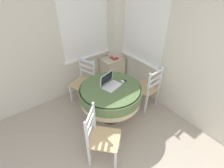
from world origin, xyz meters
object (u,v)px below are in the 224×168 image
Objects in this scene: dining_chair_near_right_window at (147,88)px; dining_chair_camera_near at (101,137)px; corner_cabinet at (113,70)px; round_dining_table at (110,94)px; cell_phone at (124,81)px; book_on_cabinet at (114,58)px; dining_chair_near_back_window at (84,82)px; computer_mouse at (123,81)px; laptop at (110,83)px.

dining_chair_near_right_window is 1.00× the size of dining_chair_camera_near.
dining_chair_camera_near is 1.44× the size of corner_cabinet.
cell_phone is (0.32, 0.02, 0.15)m from round_dining_table.
dining_chair_near_right_window and dining_chair_camera_near have the same top height.
book_on_cabinet is at bearing 88.62° from dining_chair_near_right_window.
book_on_cabinet is (0.93, 0.15, 0.22)m from dining_chair_near_back_window.
computer_mouse is 0.66m from dining_chair_near_right_window.
laptop is 0.40× the size of dining_chair_camera_near.
round_dining_table is 0.20m from laptop.
cell_phone is 0.96m from dining_chair_near_back_window.
computer_mouse is 1.08m from dining_chair_camera_near.
corner_cabinet is 0.34m from book_on_cabinet.
dining_chair_near_back_window reaches higher than computer_mouse.
round_dining_table is at bearing -130.80° from book_on_cabinet.
dining_chair_near_back_window is 4.85× the size of book_on_cabinet.
dining_chair_camera_near is at bearing -136.35° from round_dining_table.
laptop is 0.58× the size of corner_cabinet.
corner_cabinet is at bearing 11.38° from dining_chair_near_back_window.
round_dining_table is at bearing -177.18° from cell_phone.
dining_chair_near_right_window is (0.91, -0.98, 0.00)m from dining_chair_near_back_window.
dining_chair_near_back_window is at bearing 112.38° from computer_mouse.
dining_chair_near_back_window and dining_chair_near_right_window have the same top height.
dining_chair_camera_near is at bearing -132.95° from book_on_cabinet.
cell_phone is at bearing -64.01° from dining_chair_near_back_window.
round_dining_table is 1.70× the size of corner_cabinet.
book_on_cabinet is at bearing 9.33° from dining_chair_near_back_window.
cell_phone is 1.11m from book_on_cabinet.
book_on_cabinet is at bearing 59.56° from computer_mouse.
dining_chair_near_right_window is at bearing -91.38° from book_on_cabinet.
dining_chair_near_right_window is at bearing -13.33° from laptop.
book_on_cabinet is (0.53, 0.97, -0.09)m from cell_phone.
cell_phone reaches higher than round_dining_table.
laptop is at bearing 166.67° from dining_chair_near_right_window.
corner_cabinet is (0.80, 0.97, -0.47)m from laptop.
laptop is 0.89m from dining_chair_near_right_window.
laptop is at bearing -131.17° from book_on_cabinet.
book_on_cabinet is at bearing 61.24° from cell_phone.
computer_mouse is 0.75× the size of cell_phone.
dining_chair_near_back_window is at bearing -170.67° from book_on_cabinet.
dining_chair_near_right_window reaches higher than cell_phone.
dining_chair_near_right_window is (0.56, -0.13, -0.33)m from computer_mouse.
dining_chair_near_back_window is at bearing 95.48° from round_dining_table.
computer_mouse is at bearing -67.62° from dining_chair_near_back_window.
computer_mouse is 0.10× the size of dining_chair_near_back_window.
cell_phone is 1.21m from corner_cabinet.
dining_chair_camera_near is at bearing -110.20° from dining_chair_near_back_window.
cell_phone is 0.13× the size of dining_chair_near_right_window.
cell_phone is at bearing 32.56° from dining_chair_camera_near.
laptop is 0.40× the size of dining_chair_near_back_window.
cell_phone is (0.05, 0.02, -0.02)m from computer_mouse.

